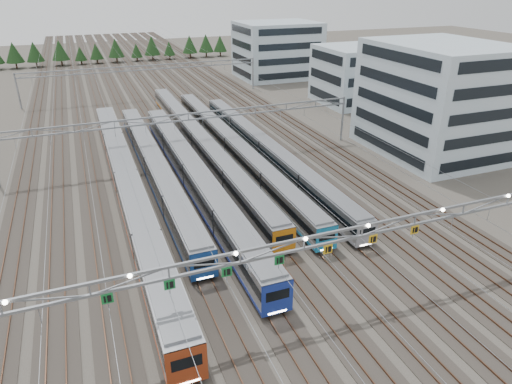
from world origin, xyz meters
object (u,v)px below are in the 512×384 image
object	(u,v)px
train_f	(266,150)
depot_bldg_north	(277,50)
train_b	(155,167)
gantry_far	(144,72)
train_a	(127,183)
depot_bldg_mid	(352,75)
train_c	(194,175)
gantry_near	(304,247)
train_e	(232,146)
gantry_mid	(189,122)
train_d	(199,142)
depot_bldg_south	(437,99)

from	to	relation	value
train_f	depot_bldg_north	xyz separation A→B (m)	(28.93, 61.99, 5.77)
train_b	gantry_far	distance (m)	51.32
train_a	depot_bldg_mid	distance (m)	64.88
train_c	depot_bldg_mid	bearing A→B (deg)	36.12
train_b	gantry_near	distance (m)	35.44
train_e	train_f	bearing A→B (deg)	-40.27
train_b	gantry_mid	distance (m)	9.83
train_a	train_c	xyz separation A→B (m)	(9.00, -0.24, -0.06)
train_b	train_d	world-z (taller)	train_b
depot_bldg_north	depot_bldg_south	bearing A→B (deg)	-90.83
gantry_mid	gantry_far	bearing A→B (deg)	90.00
train_f	train_d	bearing A→B (deg)	139.33
gantry_near	depot_bldg_south	xyz separation A→B (m)	(39.25, 29.78, 1.82)
train_d	train_e	bearing A→B (deg)	-41.07
depot_bldg_south	train_c	bearing A→B (deg)	-179.20
train_d	train_a	bearing A→B (deg)	-134.77
depot_bldg_south	train_d	bearing A→B (deg)	160.25
depot_bldg_south	depot_bldg_north	xyz separation A→B (m)	(0.98, 67.52, -1.19)
train_b	train_e	distance (m)	14.29
train_d	gantry_far	xyz separation A→B (m)	(-2.25, 42.07, 4.38)
gantry_mid	depot_bldg_mid	size ratio (longest dim) A/B	3.52
train_a	gantry_far	distance (m)	56.96
train_b	gantry_mid	bearing A→B (deg)	40.11
train_b	train_f	xyz separation A→B (m)	(18.00, 0.88, -0.12)
train_a	train_f	bearing A→B (deg)	14.64
depot_bldg_north	gantry_near	bearing A→B (deg)	-112.46
gantry_far	depot_bldg_mid	xyz separation A→B (m)	(44.10, -22.09, 0.02)
train_a	train_d	xyz separation A→B (m)	(13.50, 13.61, -0.24)
train_e	gantry_far	bearing A→B (deg)	98.35
gantry_near	depot_bldg_north	world-z (taller)	depot_bldg_north
depot_bldg_north	train_e	bearing A→B (deg)	-119.88
gantry_near	gantry_mid	world-z (taller)	gantry_near
train_d	train_f	xyz separation A→B (m)	(9.00, -7.73, -0.06)
train_e	depot_bldg_north	world-z (taller)	depot_bldg_north
train_a	depot_bldg_north	bearing A→B (deg)	52.84
train_c	gantry_far	bearing A→B (deg)	87.70
gantry_near	gantry_far	distance (m)	85.12
train_e	depot_bldg_north	xyz separation A→B (m)	(33.43, 58.18, 5.77)
gantry_far	train_a	bearing A→B (deg)	-101.42
gantry_near	depot_bldg_mid	distance (m)	76.96
train_c	gantry_mid	world-z (taller)	gantry_mid
train_f	depot_bldg_mid	bearing A→B (deg)	40.16
train_a	depot_bldg_north	size ratio (longest dim) A/B	3.09
gantry_mid	gantry_far	distance (m)	45.00
depot_bldg_south	depot_bldg_mid	distance (m)	33.71
train_b	train_c	xyz separation A→B (m)	(4.50, -5.23, 0.12)
train_b	depot_bldg_mid	size ratio (longest dim) A/B	3.40
train_a	train_f	size ratio (longest dim) A/B	1.19
train_c	gantry_mid	bearing A→B (deg)	78.36
gantry_mid	gantry_far	world-z (taller)	same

